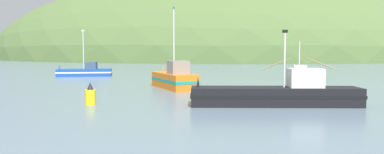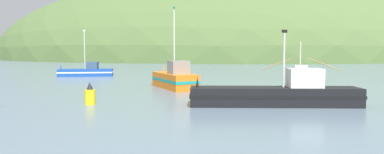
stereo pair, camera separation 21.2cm
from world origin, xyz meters
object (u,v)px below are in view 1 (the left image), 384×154
object	(u,v)px
fishing_boat_purple	(299,75)
fishing_boat_blue	(86,72)
fishing_boat_orange	(175,79)
fishing_boat_black	(278,94)
channel_buoy	(90,95)

from	to	relation	value
fishing_boat_purple	fishing_boat_blue	bearing A→B (deg)	89.17
fishing_boat_orange	fishing_boat_purple	bearing A→B (deg)	-82.54
fishing_boat_black	channel_buoy	size ratio (longest dim) A/B	7.45
fishing_boat_blue	fishing_boat_purple	bearing A→B (deg)	158.26
fishing_boat_black	fishing_boat_purple	bearing A→B (deg)	-109.83
fishing_boat_blue	channel_buoy	size ratio (longest dim) A/B	5.16
fishing_boat_orange	fishing_boat_black	distance (m)	12.75
fishing_boat_purple	fishing_boat_orange	bearing A→B (deg)	133.98
fishing_boat_blue	channel_buoy	world-z (taller)	fishing_boat_blue
fishing_boat_purple	channel_buoy	xyz separation A→B (m)	(-16.68, -22.22, 0.00)
channel_buoy	fishing_boat_orange	bearing A→B (deg)	72.05
fishing_boat_orange	fishing_boat_blue	size ratio (longest dim) A/B	0.99
fishing_boat_purple	channel_buoy	world-z (taller)	fishing_boat_purple
fishing_boat_blue	channel_buoy	bearing A→B (deg)	99.00
fishing_boat_purple	channel_buoy	bearing A→B (deg)	146.05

